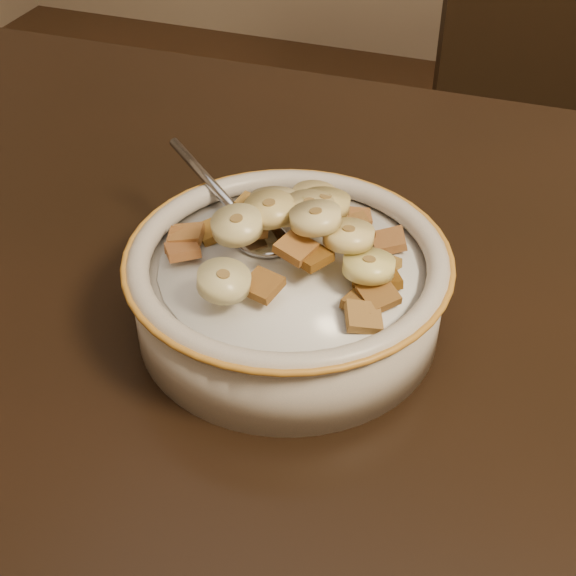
% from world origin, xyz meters
% --- Properties ---
extents(chair, '(0.52, 0.52, 0.92)m').
position_xyz_m(chair, '(-0.07, 0.82, 0.46)').
color(chair, black).
rests_on(chair, floor).
extents(cereal_bowl, '(0.20, 0.20, 0.05)m').
position_xyz_m(cereal_bowl, '(-0.21, 0.07, 0.77)').
color(cereal_bowl, beige).
rests_on(cereal_bowl, table).
extents(milk, '(0.16, 0.16, 0.00)m').
position_xyz_m(milk, '(-0.21, 0.07, 0.80)').
color(milk, white).
rests_on(milk, cereal_bowl).
extents(spoon, '(0.06, 0.06, 0.01)m').
position_xyz_m(spoon, '(-0.24, 0.09, 0.80)').
color(spoon, '#9FA2B1').
rests_on(spoon, cereal_bowl).
extents(cereal_square_0, '(0.03, 0.03, 0.01)m').
position_xyz_m(cereal_square_0, '(-0.20, 0.06, 0.82)').
color(cereal_square_0, brown).
rests_on(cereal_square_0, milk).
extents(cereal_square_1, '(0.03, 0.03, 0.01)m').
position_xyz_m(cereal_square_1, '(-0.22, 0.11, 0.81)').
color(cereal_square_1, brown).
rests_on(cereal_square_1, milk).
extents(cereal_square_2, '(0.03, 0.03, 0.01)m').
position_xyz_m(cereal_square_2, '(-0.20, 0.06, 0.82)').
color(cereal_square_2, '#986121').
rests_on(cereal_square_2, milk).
extents(cereal_square_3, '(0.03, 0.03, 0.01)m').
position_xyz_m(cereal_square_3, '(-0.16, 0.08, 0.80)').
color(cereal_square_3, olive).
rests_on(cereal_square_3, milk).
extents(cereal_square_4, '(0.03, 0.03, 0.01)m').
position_xyz_m(cereal_square_4, '(-0.16, 0.11, 0.80)').
color(cereal_square_4, '#996635').
rests_on(cereal_square_4, milk).
extents(cereal_square_5, '(0.03, 0.03, 0.01)m').
position_xyz_m(cereal_square_5, '(-0.15, 0.03, 0.80)').
color(cereal_square_5, olive).
rests_on(cereal_square_5, milk).
extents(cereal_square_6, '(0.03, 0.03, 0.01)m').
position_xyz_m(cereal_square_6, '(-0.28, 0.05, 0.81)').
color(cereal_square_6, brown).
rests_on(cereal_square_6, milk).
extents(cereal_square_7, '(0.03, 0.03, 0.01)m').
position_xyz_m(cereal_square_7, '(-0.15, 0.05, 0.81)').
color(cereal_square_7, brown).
rests_on(cereal_square_7, milk).
extents(cereal_square_8, '(0.02, 0.03, 0.01)m').
position_xyz_m(cereal_square_8, '(-0.22, 0.03, 0.81)').
color(cereal_square_8, '#9B6224').
rests_on(cereal_square_8, milk).
extents(cereal_square_9, '(0.02, 0.02, 0.01)m').
position_xyz_m(cereal_square_9, '(-0.16, 0.05, 0.80)').
color(cereal_square_9, brown).
rests_on(cereal_square_9, milk).
extents(cereal_square_10, '(0.02, 0.02, 0.01)m').
position_xyz_m(cereal_square_10, '(-0.16, 0.07, 0.81)').
color(cereal_square_10, '#996526').
rests_on(cereal_square_10, milk).
extents(cereal_square_11, '(0.03, 0.03, 0.01)m').
position_xyz_m(cereal_square_11, '(-0.19, 0.13, 0.80)').
color(cereal_square_11, '#9C6135').
rests_on(cereal_square_11, milk).
extents(cereal_square_12, '(0.03, 0.03, 0.01)m').
position_xyz_m(cereal_square_12, '(-0.18, 0.11, 0.81)').
color(cereal_square_12, olive).
rests_on(cereal_square_12, milk).
extents(cereal_square_13, '(0.03, 0.03, 0.01)m').
position_xyz_m(cereal_square_13, '(-0.27, 0.08, 0.80)').
color(cereal_square_13, brown).
rests_on(cereal_square_13, milk).
extents(cereal_square_14, '(0.03, 0.03, 0.01)m').
position_xyz_m(cereal_square_14, '(-0.24, 0.08, 0.81)').
color(cereal_square_14, brown).
rests_on(cereal_square_14, milk).
extents(cereal_square_15, '(0.02, 0.02, 0.01)m').
position_xyz_m(cereal_square_15, '(-0.28, 0.06, 0.80)').
color(cereal_square_15, '#9D6432').
rests_on(cereal_square_15, milk).
extents(cereal_square_16, '(0.03, 0.03, 0.01)m').
position_xyz_m(cereal_square_16, '(-0.15, 0.07, 0.80)').
color(cereal_square_16, brown).
rests_on(cereal_square_16, milk).
extents(cereal_square_17, '(0.03, 0.02, 0.01)m').
position_xyz_m(cereal_square_17, '(-0.28, 0.07, 0.81)').
color(cereal_square_17, '#9B6335').
rests_on(cereal_square_17, milk).
extents(cereal_square_18, '(0.02, 0.02, 0.01)m').
position_xyz_m(cereal_square_18, '(-0.16, 0.07, 0.81)').
color(cereal_square_18, brown).
rests_on(cereal_square_18, milk).
extents(cereal_square_19, '(0.02, 0.02, 0.01)m').
position_xyz_m(cereal_square_19, '(-0.25, 0.11, 0.81)').
color(cereal_square_19, olive).
rests_on(cereal_square_19, milk).
extents(banana_slice_0, '(0.04, 0.04, 0.01)m').
position_xyz_m(banana_slice_0, '(-0.21, 0.12, 0.82)').
color(banana_slice_0, '#F8D980').
rests_on(banana_slice_0, milk).
extents(banana_slice_1, '(0.04, 0.04, 0.01)m').
position_xyz_m(banana_slice_1, '(-0.23, 0.02, 0.82)').
color(banana_slice_1, beige).
rests_on(banana_slice_1, milk).
extents(banana_slice_2, '(0.04, 0.04, 0.01)m').
position_xyz_m(banana_slice_2, '(-0.24, 0.06, 0.83)').
color(banana_slice_2, '#FFE59B').
rests_on(banana_slice_2, milk).
extents(banana_slice_3, '(0.04, 0.04, 0.01)m').
position_xyz_m(banana_slice_3, '(-0.23, 0.09, 0.83)').
color(banana_slice_3, '#CEBB7E').
rests_on(banana_slice_3, milk).
extents(banana_slice_4, '(0.04, 0.04, 0.01)m').
position_xyz_m(banana_slice_4, '(-0.23, 0.08, 0.83)').
color(banana_slice_4, tan).
rests_on(banana_slice_4, milk).
extents(banana_slice_5, '(0.04, 0.04, 0.02)m').
position_xyz_m(banana_slice_5, '(-0.20, 0.10, 0.83)').
color(banana_slice_5, tan).
rests_on(banana_slice_5, milk).
extents(banana_slice_6, '(0.04, 0.04, 0.02)m').
position_xyz_m(banana_slice_6, '(-0.16, 0.06, 0.82)').
color(banana_slice_6, '#EFDC78').
rests_on(banana_slice_6, milk).
extents(banana_slice_7, '(0.03, 0.03, 0.01)m').
position_xyz_m(banana_slice_7, '(-0.18, 0.08, 0.82)').
color(banana_slice_7, '#F3D07E').
rests_on(banana_slice_7, milk).
extents(banana_slice_8, '(0.04, 0.04, 0.01)m').
position_xyz_m(banana_slice_8, '(-0.20, 0.08, 0.83)').
color(banana_slice_8, '#FCF1A5').
rests_on(banana_slice_8, milk).
extents(banana_slice_9, '(0.04, 0.04, 0.02)m').
position_xyz_m(banana_slice_9, '(-0.24, 0.10, 0.82)').
color(banana_slice_9, beige).
rests_on(banana_slice_9, milk).
extents(banana_slice_10, '(0.03, 0.03, 0.01)m').
position_xyz_m(banana_slice_10, '(-0.21, 0.09, 0.83)').
color(banana_slice_10, beige).
rests_on(banana_slice_10, milk).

